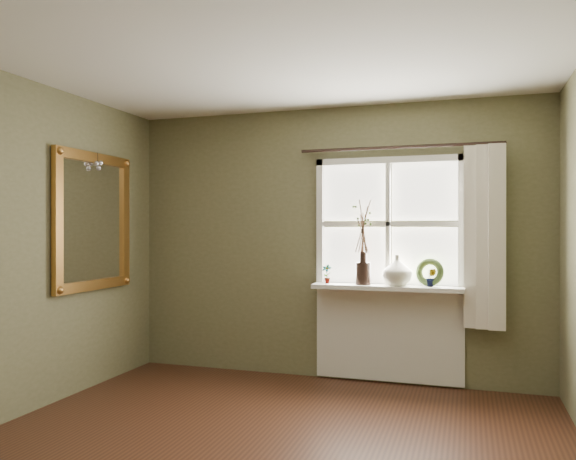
# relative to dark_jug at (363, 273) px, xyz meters

# --- Properties ---
(ceiling) EXTENTS (4.50, 4.50, 0.00)m
(ceiling) POSITION_rel_dark_jug_xyz_m (-0.33, -2.12, 1.58)
(ceiling) COLOR silver
(ceiling) RESTS_ON ground
(wall_back) EXTENTS (4.00, 0.10, 2.60)m
(wall_back) POSITION_rel_dark_jug_xyz_m (-0.33, 0.18, 0.28)
(wall_back) COLOR #646242
(wall_back) RESTS_ON ground
(window_frame) EXTENTS (1.36, 0.06, 1.24)m
(window_frame) POSITION_rel_dark_jug_xyz_m (0.22, 0.11, 0.46)
(window_frame) COLOR white
(window_frame) RESTS_ON wall_back
(window_sill) EXTENTS (1.36, 0.26, 0.04)m
(window_sill) POSITION_rel_dark_jug_xyz_m (0.22, 0.00, -0.12)
(window_sill) COLOR white
(window_sill) RESTS_ON wall_back
(window_apron) EXTENTS (1.36, 0.04, 0.88)m
(window_apron) POSITION_rel_dark_jug_xyz_m (0.22, 0.11, -0.56)
(window_apron) COLOR white
(window_apron) RESTS_ON ground
(dark_jug) EXTENTS (0.17, 0.17, 0.20)m
(dark_jug) POSITION_rel_dark_jug_xyz_m (0.00, 0.00, 0.00)
(dark_jug) COLOR black
(dark_jug) RESTS_ON window_sill
(cream_vase) EXTENTS (0.35, 0.35, 0.28)m
(cream_vase) POSITION_rel_dark_jug_xyz_m (0.31, 0.00, 0.04)
(cream_vase) COLOR beige
(cream_vase) RESTS_ON window_sill
(wreath) EXTENTS (0.27, 0.17, 0.26)m
(wreath) POSITION_rel_dark_jug_xyz_m (0.59, 0.04, -0.01)
(wreath) COLOR #34461F
(wreath) RESTS_ON window_sill
(potted_plant_left) EXTENTS (0.11, 0.08, 0.18)m
(potted_plant_left) POSITION_rel_dark_jug_xyz_m (-0.34, 0.00, -0.01)
(potted_plant_left) COLOR #34461F
(potted_plant_left) RESTS_ON window_sill
(potted_plant_right) EXTENTS (0.10, 0.08, 0.16)m
(potted_plant_right) POSITION_rel_dark_jug_xyz_m (0.61, 0.00, -0.02)
(potted_plant_right) COLOR #34461F
(potted_plant_right) RESTS_ON window_sill
(curtain) EXTENTS (0.36, 0.12, 1.59)m
(curtain) POSITION_rel_dark_jug_xyz_m (1.06, 0.01, 0.34)
(curtain) COLOR silver
(curtain) RESTS_ON wall_back
(curtain_rod) EXTENTS (1.84, 0.03, 0.03)m
(curtain_rod) POSITION_rel_dark_jug_xyz_m (0.32, 0.05, 1.16)
(curtain_rod) COLOR black
(curtain_rod) RESTS_ON wall_back
(gilt_mirror) EXTENTS (0.10, 1.04, 1.24)m
(gilt_mirror) POSITION_rel_dark_jug_xyz_m (-2.30, -0.85, 0.48)
(gilt_mirror) COLOR white
(gilt_mirror) RESTS_ON wall_left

